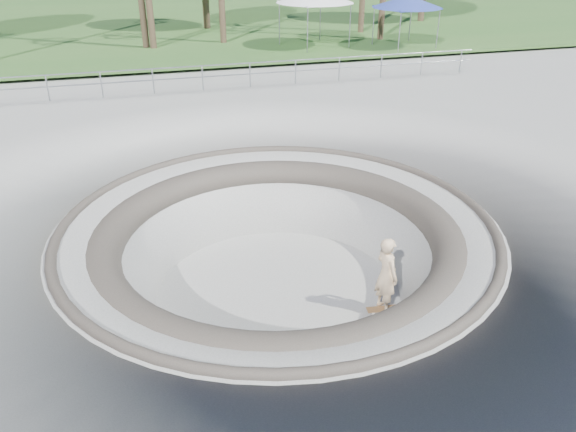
% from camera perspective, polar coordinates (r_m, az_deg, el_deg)
% --- Properties ---
extents(ground, '(180.00, 180.00, 0.00)m').
position_cam_1_polar(ground, '(13.16, -1.08, -0.80)').
color(ground, '#AEADA9').
rests_on(ground, ground).
extents(skate_bowl, '(14.00, 14.00, 4.10)m').
position_cam_1_polar(skate_bowl, '(14.11, -1.02, -7.37)').
color(skate_bowl, '#AEADA9').
rests_on(skate_bowl, ground).
extents(grass_strip, '(180.00, 36.00, 0.12)m').
position_cam_1_polar(grass_strip, '(45.73, -12.75, 19.11)').
color(grass_strip, '#2F5823').
rests_on(grass_strip, ground).
extents(distant_hills, '(103.20, 45.00, 28.60)m').
position_cam_1_polar(distant_hills, '(70.00, -10.47, 15.92)').
color(distant_hills, olive).
rests_on(distant_hills, ground).
extents(safety_railing, '(25.00, 0.06, 1.03)m').
position_cam_1_polar(safety_railing, '(24.06, -8.67, 13.73)').
color(safety_railing, gray).
rests_on(safety_railing, ground).
extents(skateboard, '(0.80, 0.31, 0.08)m').
position_cam_1_polar(skateboard, '(13.62, 9.64, -9.29)').
color(skateboard, brown).
rests_on(skateboard, ground).
extents(skater, '(0.57, 0.76, 1.89)m').
position_cam_1_polar(skater, '(13.08, 9.96, -5.90)').
color(skater, beige).
rests_on(skater, skateboard).
extents(canopy_blue, '(5.26, 5.26, 2.69)m').
position_cam_1_polar(canopy_blue, '(33.06, 12.04, 20.52)').
color(canopy_blue, gray).
rests_on(canopy_blue, ground).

